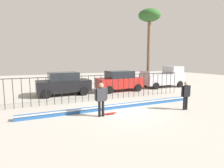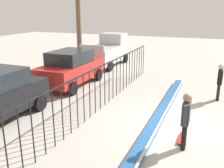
# 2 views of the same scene
# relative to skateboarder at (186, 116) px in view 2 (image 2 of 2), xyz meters

# --- Properties ---
(ground_plane) EXTENTS (60.00, 60.00, 0.00)m
(ground_plane) POSITION_rel_skateboarder_xyz_m (1.42, 0.58, -1.05)
(ground_plane) COLOR #ADA89E
(bowl_coping_ledge) EXTENTS (11.00, 0.40, 0.27)m
(bowl_coping_ledge) POSITION_rel_skateboarder_xyz_m (1.42, 1.10, -0.93)
(bowl_coping_ledge) COLOR #235699
(bowl_coping_ledge) RESTS_ON ground
(perimeter_fence) EXTENTS (14.04, 0.04, 1.83)m
(perimeter_fence) POSITION_rel_skateboarder_xyz_m (1.42, 3.62, 0.08)
(perimeter_fence) COLOR black
(perimeter_fence) RESTS_ON ground
(skateboarder) EXTENTS (0.70, 0.26, 1.74)m
(skateboarder) POSITION_rel_skateboarder_xyz_m (0.00, 0.00, 0.00)
(skateboarder) COLOR black
(skateboarder) RESTS_ON ground
(skateboard) EXTENTS (0.80, 0.20, 0.07)m
(skateboard) POSITION_rel_skateboarder_xyz_m (0.50, 0.11, -0.99)
(skateboard) COLOR #A51E19
(skateboard) RESTS_ON ground
(camera_operator) EXTENTS (0.68, 0.25, 1.68)m
(camera_operator) POSITION_rel_skateboarder_xyz_m (4.92, -0.90, -0.04)
(camera_operator) COLOR black
(camera_operator) RESTS_ON ground
(parked_car_red) EXTENTS (4.30, 2.12, 1.90)m
(parked_car_red) POSITION_rel_skateboarder_xyz_m (4.46, 6.57, -0.07)
(parked_car_red) COLOR #B2231E
(parked_car_red) RESTS_ON ground
(pickup_truck) EXTENTS (4.70, 2.12, 2.24)m
(pickup_truck) POSITION_rel_skateboarder_xyz_m (10.05, 6.84, -0.01)
(pickup_truck) COLOR #B7B7BC
(pickup_truck) RESTS_ON ground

